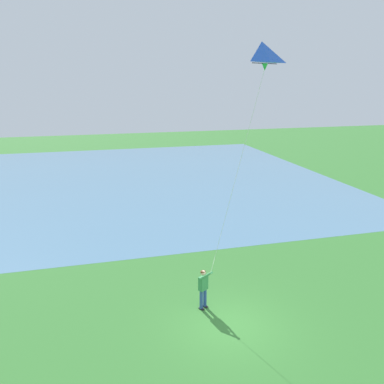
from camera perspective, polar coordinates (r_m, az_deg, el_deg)
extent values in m
plane|color=#33702D|center=(16.50, 5.38, -18.40)|extent=(120.00, 120.00, 0.00)
cube|color=teal|center=(38.89, -13.18, 1.50)|extent=(36.00, 44.00, 0.01)
cube|color=#232328|center=(17.54, 1.89, -15.97)|extent=(0.26, 0.22, 0.06)
cylinder|color=#2D4C8E|center=(17.33, 1.85, -14.76)|extent=(0.14, 0.14, 0.82)
cube|color=#232328|center=(17.38, 1.37, -16.28)|extent=(0.26, 0.22, 0.06)
cylinder|color=#2D4C8E|center=(17.17, 1.33, -15.07)|extent=(0.14, 0.14, 0.82)
cube|color=#38894C|center=(16.90, 1.61, -12.84)|extent=(0.40, 0.45, 0.60)
sphere|color=#DBB28E|center=(16.69, 1.62, -11.45)|extent=(0.22, 0.22, 0.22)
ellipsoid|color=#4C3319|center=(16.68, 1.58, -11.32)|extent=(0.31, 0.31, 0.13)
cylinder|color=#38894C|center=(16.63, 2.42, -11.60)|extent=(0.56, 0.14, 0.43)
cylinder|color=#38894C|center=(16.51, 2.02, -11.81)|extent=(0.34, 0.54, 0.43)
sphere|color=#DBB28E|center=(16.42, 2.67, -11.47)|extent=(0.10, 0.10, 0.10)
pyramid|color=blue|center=(13.56, 9.85, 18.89)|extent=(0.92, 1.32, 0.66)
cone|color=green|center=(13.44, 10.33, 17.11)|extent=(0.27, 0.27, 0.22)
cylinder|color=black|center=(13.44, 10.35, 17.58)|extent=(0.58, 1.11, 0.02)
cylinder|color=silver|center=(14.45, 6.06, 1.27)|extent=(1.74, 1.16, 7.83)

